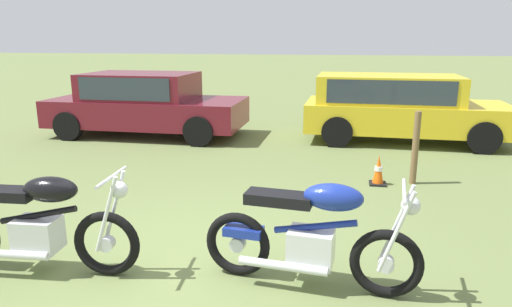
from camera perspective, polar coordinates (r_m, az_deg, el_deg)
ground_plane at (r=4.74m, az=-9.18°, el=-13.74°), size 120.00×120.00×0.00m
motorcycle_black at (r=4.87m, az=-25.49°, el=-7.92°), size 2.05×0.64×1.02m
motorcycle_blue at (r=4.19m, az=6.92°, el=-10.05°), size 1.98×0.64×1.02m
car_burgundy at (r=10.93m, az=-13.62°, el=6.36°), size 4.41×1.95×1.43m
car_yellow at (r=10.42m, az=16.99°, el=5.97°), size 4.24×1.91×1.43m
traffic_cone at (r=7.31m, az=14.91°, el=-2.15°), size 0.25×0.25×0.47m
fence_post_wooden at (r=7.44m, az=19.12°, el=0.64°), size 0.10×0.10×1.13m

